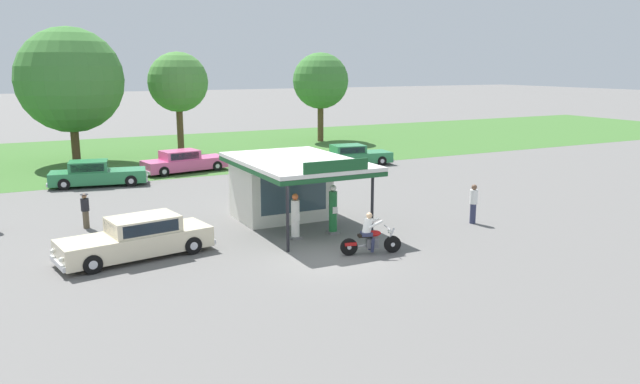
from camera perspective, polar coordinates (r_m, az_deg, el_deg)
name	(u,v)px	position (r m, az deg, el deg)	size (l,w,h in m)	color
ground_plane	(328,257)	(22.09, 0.79, -6.16)	(300.00, 300.00, 0.00)	slate
grass_verge_strip	(152,153)	(50.03, -15.48, 3.57)	(120.00, 24.00, 0.01)	#3D6B2D
service_station_kiosk	(285,182)	(27.02, -3.35, 0.96)	(4.57, 7.08, 3.38)	silver
gas_pump_nearside	(295,218)	(24.22, -2.34, -2.48)	(0.44, 0.44, 1.85)	slate
gas_pump_offside	(333,211)	(24.93, 1.24, -1.83)	(0.44, 0.44, 2.04)	slate
motorcycle_with_rider	(370,237)	(22.35, 4.73, -4.23)	(2.26, 0.85, 1.58)	black
featured_classic_sedan	(138,239)	(22.89, -16.78, -4.24)	(5.72, 2.68, 1.48)	beige
parked_car_back_row_left	(352,156)	(42.24, 3.00, 3.41)	(5.72, 2.59, 1.43)	#2D844C
parked_car_back_row_centre_left	(96,174)	(37.21, -20.28, 1.56)	(5.65, 2.68, 1.47)	#2D844C
parked_car_back_row_far_left	(278,164)	(38.59, -3.96, 2.64)	(5.35, 2.27, 1.52)	#B7B7BC
parked_car_second_row_spare	(184,162)	(40.40, -12.66, 2.77)	(5.79, 2.73, 1.44)	#E55993
bystander_strolling_foreground	(473,203)	(27.36, 14.23, -0.99)	(0.34, 0.34, 1.74)	#2D3351
bystander_leaning_by_kiosk	(85,210)	(27.63, -21.20, -1.59)	(0.34, 0.34, 1.50)	brown
bystander_admiring_sedan	(260,170)	(34.72, -5.64, 2.04)	(0.39, 0.39, 1.76)	brown
tree_oak_distant_spare	(180,84)	(48.54, -13.07, 9.86)	(4.57, 4.57, 7.85)	brown
tree_oak_far_left	(322,83)	(55.65, 0.18, 10.26)	(5.24, 5.18, 7.96)	brown
tree_oak_far_right	(70,80)	(46.17, -22.44, 9.70)	(7.28, 7.28, 9.46)	brown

